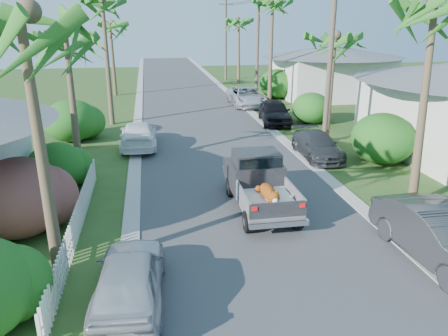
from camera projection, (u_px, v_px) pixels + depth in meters
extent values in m
plane|color=#2F4A1C|center=(308.00, 322.00, 10.36)|extent=(120.00, 120.00, 0.00)
cube|color=#38383A|center=(195.00, 112.00, 33.66)|extent=(8.00, 100.00, 0.02)
cube|color=#A5A39E|center=(138.00, 114.00, 32.96)|extent=(0.60, 100.00, 0.06)
cube|color=#A5A39E|center=(249.00, 110.00, 34.35)|extent=(0.60, 100.00, 0.06)
cylinder|color=black|center=(249.00, 222.00, 14.64)|extent=(0.28, 0.76, 0.76)
cylinder|color=black|center=(297.00, 218.00, 14.91)|extent=(0.28, 0.76, 0.76)
cylinder|color=black|center=(231.00, 187.00, 17.67)|extent=(0.28, 0.76, 0.76)
cylinder|color=black|center=(271.00, 184.00, 17.94)|extent=(0.28, 0.76, 0.76)
cube|color=gray|center=(268.00, 206.00, 15.30)|extent=(1.90, 2.40, 0.24)
cube|color=gray|center=(243.00, 197.00, 15.03)|extent=(0.06, 2.40, 0.55)
cube|color=gray|center=(294.00, 194.00, 15.33)|extent=(0.06, 2.40, 0.55)
cube|color=black|center=(278.00, 210.00, 14.09)|extent=(1.92, 0.08, 0.52)
cube|color=silver|center=(279.00, 224.00, 14.08)|extent=(1.98, 0.18, 0.18)
cube|color=red|center=(255.00, 209.00, 13.88)|extent=(0.18, 0.05, 0.14)
cube|color=red|center=(303.00, 205.00, 14.14)|extent=(0.18, 0.05, 0.14)
cube|color=black|center=(256.00, 176.00, 16.89)|extent=(1.94, 1.65, 1.10)
cube|color=black|center=(256.00, 158.00, 16.65)|extent=(1.70, 1.35, 0.55)
cube|color=black|center=(261.00, 165.00, 16.04)|extent=(1.60, 0.05, 0.45)
cube|color=black|center=(249.00, 170.00, 18.10)|extent=(1.94, 1.20, 0.80)
cube|color=white|center=(268.00, 200.00, 15.24)|extent=(1.70, 2.10, 0.16)
ellipsoid|color=orange|center=(268.00, 191.00, 15.23)|extent=(0.48, 1.25, 0.43)
sphere|color=orange|center=(274.00, 197.00, 14.51)|extent=(0.40, 0.40, 0.40)
ellipsoid|color=white|center=(268.00, 194.00, 15.26)|extent=(0.32, 0.86, 0.18)
imported|color=#2C2D30|center=(440.00, 237.00, 12.71)|extent=(1.98, 5.03, 1.63)
imported|color=#2F3134|center=(317.00, 146.00, 22.52)|extent=(1.83, 4.38, 1.26)
imported|color=black|center=(275.00, 112.00, 29.86)|extent=(2.48, 4.90, 1.60)
imported|color=silver|center=(246.00, 97.00, 35.98)|extent=(2.60, 5.50, 1.52)
imported|color=silver|center=(130.00, 279.00, 10.79)|extent=(1.98, 4.34, 1.44)
imported|color=white|center=(138.00, 135.00, 24.27)|extent=(2.00, 4.85, 1.40)
cone|color=brown|center=(42.00, 158.00, 11.02)|extent=(0.36, 0.71, 7.01)
cone|color=brown|center=(73.00, 107.00, 19.45)|extent=(0.36, 0.61, 6.21)
cone|color=brown|center=(107.00, 64.00, 28.61)|extent=(0.36, 0.36, 8.00)
cone|color=brown|center=(113.00, 60.00, 39.96)|extent=(0.36, 0.75, 6.51)
cone|color=brown|center=(423.00, 109.00, 15.75)|extent=(0.36, 0.73, 7.51)
cone|color=brown|center=(330.00, 91.00, 24.44)|extent=(0.36, 0.54, 6.01)
cone|color=brown|center=(271.00, 56.00, 34.27)|extent=(0.36, 0.36, 8.20)
cone|color=brown|center=(239.00, 52.00, 47.60)|extent=(0.36, 0.63, 6.81)
ellipsoid|color=#BF1B49|center=(20.00, 197.00, 14.27)|extent=(3.00, 3.30, 2.60)
ellipsoid|color=#1B4E16|center=(56.00, 167.00, 18.16)|extent=(2.40, 2.64, 2.00)
ellipsoid|color=#1B4E16|center=(71.00, 121.00, 25.46)|extent=(3.20, 3.52, 2.40)
ellipsoid|color=#1B4E16|center=(383.00, 139.00, 21.47)|extent=(3.00, 3.30, 2.50)
ellipsoid|color=#1B4E16|center=(311.00, 108.00, 29.87)|extent=(2.60, 2.86, 2.10)
ellipsoid|color=#1B4E16|center=(277.00, 84.00, 39.20)|extent=(3.20, 3.52, 2.60)
cube|color=white|center=(77.00, 222.00, 14.36)|extent=(0.10, 11.00, 1.00)
cube|color=silver|center=(330.00, 77.00, 39.84)|extent=(9.00, 8.00, 3.60)
cone|color=#595B60|center=(332.00, 51.00, 39.10)|extent=(6.48, 6.48, 1.00)
cylinder|color=brown|center=(330.00, 68.00, 21.93)|extent=(0.26, 0.26, 9.00)
cylinder|color=brown|center=(257.00, 49.00, 35.91)|extent=(0.26, 0.26, 9.00)
cylinder|color=brown|center=(226.00, 40.00, 49.90)|extent=(0.26, 0.26, 9.00)
cube|color=brown|center=(226.00, 4.00, 48.63)|extent=(1.60, 0.10, 0.10)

